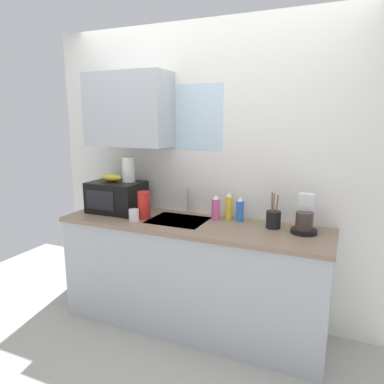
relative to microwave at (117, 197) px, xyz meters
name	(u,v)px	position (x,y,z in m)	size (l,w,h in m)	color
kitchen_wall_assembly	(195,163)	(0.64, 0.27, 0.31)	(2.95, 0.42, 2.50)	white
counter_unit	(192,274)	(0.75, -0.05, -0.58)	(2.18, 0.63, 0.90)	#B2B7BC
sink_faucet	(189,201)	(0.62, 0.19, -0.02)	(0.03, 0.03, 0.22)	#B2B5BA
microwave	(117,197)	(0.00, 0.00, 0.00)	(0.46, 0.35, 0.27)	black
banana_bunch	(111,177)	(-0.05, 0.00, 0.17)	(0.20, 0.11, 0.07)	gold
paper_towel_roll	(128,169)	(0.10, 0.05, 0.24)	(0.11, 0.11, 0.22)	white
coffee_maker	(305,218)	(1.61, 0.06, -0.03)	(0.19, 0.21, 0.28)	black
dish_soap_bottle_pink	(216,208)	(0.90, 0.10, -0.04)	(0.07, 0.07, 0.21)	#E55999
dish_soap_bottle_yellow	(229,207)	(0.99, 0.17, -0.03)	(0.06, 0.06, 0.23)	yellow
dish_soap_bottle_blue	(240,210)	(1.09, 0.14, -0.04)	(0.06, 0.06, 0.20)	blue
cereal_canister	(144,205)	(0.34, -0.10, -0.02)	(0.10, 0.10, 0.23)	red
mug_white	(134,215)	(0.30, -0.19, -0.09)	(0.08, 0.08, 0.10)	white
utensil_crock	(273,219)	(1.38, 0.07, -0.06)	(0.11, 0.11, 0.28)	black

